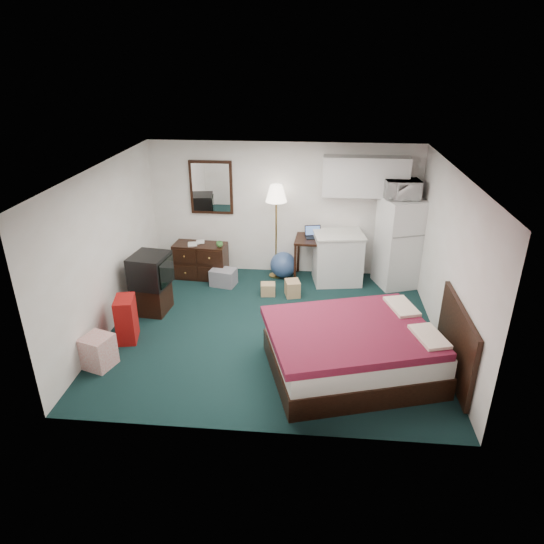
# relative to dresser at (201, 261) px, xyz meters

# --- Properties ---
(floor) EXTENTS (5.00, 4.50, 0.01)m
(floor) POSITION_rel_dresser_xyz_m (1.53, -1.81, -0.33)
(floor) COLOR black
(floor) RESTS_ON ground
(ceiling) EXTENTS (5.00, 4.50, 0.01)m
(ceiling) POSITION_rel_dresser_xyz_m (1.53, -1.81, 2.17)
(ceiling) COLOR silver
(ceiling) RESTS_ON walls
(walls) EXTENTS (5.01, 4.51, 2.50)m
(walls) POSITION_rel_dresser_xyz_m (1.53, -1.81, 0.92)
(walls) COLOR silver
(walls) RESTS_ON floor
(mirror) EXTENTS (0.80, 0.06, 1.00)m
(mirror) POSITION_rel_dresser_xyz_m (0.18, 0.41, 1.32)
(mirror) COLOR white
(mirror) RESTS_ON walls
(upper_cabinets) EXTENTS (1.50, 0.35, 0.70)m
(upper_cabinets) POSITION_rel_dresser_xyz_m (2.98, 0.26, 1.62)
(upper_cabinets) COLOR silver
(upper_cabinets) RESTS_ON walls
(headboard) EXTENTS (0.06, 1.56, 1.00)m
(headboard) POSITION_rel_dresser_xyz_m (3.99, -2.82, 0.22)
(headboard) COLOR black
(headboard) RESTS_ON walls
(dresser) EXTENTS (1.01, 0.52, 0.67)m
(dresser) POSITION_rel_dresser_xyz_m (0.00, 0.00, 0.00)
(dresser) COLOR black
(dresser) RESTS_ON floor
(floor_lamp) EXTENTS (0.45, 0.45, 1.78)m
(floor_lamp) POSITION_rel_dresser_xyz_m (1.42, 0.17, 0.56)
(floor_lamp) COLOR gold
(floor_lamp) RESTS_ON floor
(desk) EXTENTS (0.68, 0.68, 0.82)m
(desk) POSITION_rel_dresser_xyz_m (2.11, 0.10, 0.07)
(desk) COLOR black
(desk) RESTS_ON floor
(exercise_ball) EXTENTS (0.62, 0.62, 0.50)m
(exercise_ball) POSITION_rel_dresser_xyz_m (1.56, 0.14, -0.09)
(exercise_ball) COLOR #314B7E
(exercise_ball) RESTS_ON floor
(kitchen_counter) EXTENTS (0.93, 0.77, 0.93)m
(kitchen_counter) POSITION_rel_dresser_xyz_m (2.57, 0.03, 0.13)
(kitchen_counter) COLOR silver
(kitchen_counter) RESTS_ON floor
(fridge) EXTENTS (0.85, 0.85, 1.63)m
(fridge) POSITION_rel_dresser_xyz_m (3.65, 0.03, 0.48)
(fridge) COLOR silver
(fridge) RESTS_ON floor
(bed) EXTENTS (2.48, 2.17, 0.67)m
(bed) POSITION_rel_dresser_xyz_m (2.69, -2.82, 0.00)
(bed) COLOR maroon
(bed) RESTS_ON floor
(tv_stand) EXTENTS (0.54, 0.58, 0.49)m
(tv_stand) POSITION_rel_dresser_xyz_m (-0.50, -1.40, -0.09)
(tv_stand) COLOR black
(tv_stand) RESTS_ON floor
(suitcase) EXTENTS (0.35, 0.47, 0.69)m
(suitcase) POSITION_rel_dresser_xyz_m (-0.60, -2.29, 0.01)
(suitcase) COLOR maroon
(suitcase) RESTS_ON floor
(retail_box) EXTENTS (0.46, 0.46, 0.46)m
(retail_box) POSITION_rel_dresser_xyz_m (-0.75, -2.99, -0.10)
(retail_box) COLOR silver
(retail_box) RESTS_ON floor
(file_bin) EXTENTS (0.50, 0.42, 0.31)m
(file_bin) POSITION_rel_dresser_xyz_m (0.49, -0.31, -0.18)
(file_bin) COLOR gray
(file_bin) RESTS_ON floor
(cardboard_box_a) EXTENTS (0.27, 0.24, 0.21)m
(cardboard_box_a) POSITION_rel_dresser_xyz_m (1.34, -0.64, -0.23)
(cardboard_box_a) COLOR tan
(cardboard_box_a) RESTS_ON floor
(cardboard_box_b) EXTENTS (0.30, 0.33, 0.28)m
(cardboard_box_b) POSITION_rel_dresser_xyz_m (1.78, -0.63, -0.19)
(cardboard_box_b) COLOR tan
(cardboard_box_b) RESTS_ON floor
(laptop) EXTENTS (0.34, 0.30, 0.20)m
(laptop) POSITION_rel_dresser_xyz_m (2.12, 0.13, 0.59)
(laptop) COLOR black
(laptop) RESTS_ON desk
(crt_tv) EXTENTS (0.64, 0.68, 0.52)m
(crt_tv) POSITION_rel_dresser_xyz_m (-0.48, -1.42, 0.42)
(crt_tv) COLOR black
(crt_tv) RESTS_ON tv_stand
(microwave) EXTENTS (0.62, 0.39, 0.40)m
(microwave) POSITION_rel_dresser_xyz_m (3.60, 0.03, 1.50)
(microwave) COLOR silver
(microwave) RESTS_ON fridge
(book_a) EXTENTS (0.17, 0.06, 0.23)m
(book_a) POSITION_rel_dresser_xyz_m (-0.21, -0.06, 0.45)
(book_a) COLOR tan
(book_a) RESTS_ON dresser
(book_b) EXTENTS (0.16, 0.05, 0.21)m
(book_b) POSITION_rel_dresser_xyz_m (-0.09, 0.07, 0.44)
(book_b) COLOR tan
(book_b) RESTS_ON dresser
(mug) EXTENTS (0.13, 0.10, 0.13)m
(mug) POSITION_rel_dresser_xyz_m (0.40, -0.10, 0.40)
(mug) COLOR #42813B
(mug) RESTS_ON dresser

